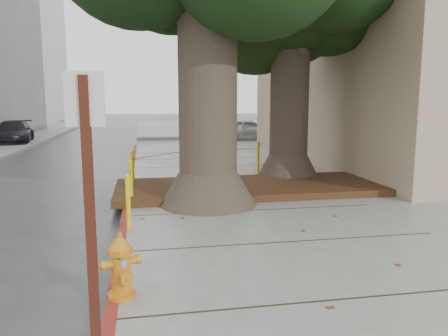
# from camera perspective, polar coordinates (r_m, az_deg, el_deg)

# --- Properties ---
(ground) EXTENTS (140.00, 140.00, 0.00)m
(ground) POSITION_cam_1_polar(r_m,az_deg,el_deg) (6.83, 3.90, -11.05)
(ground) COLOR #28282B
(ground) RESTS_ON ground
(sidewalk_far) EXTENTS (16.00, 20.00, 0.15)m
(sidewalk_far) POSITION_cam_1_polar(r_m,az_deg,el_deg) (37.07, 1.36, 5.38)
(sidewalk_far) COLOR slate
(sidewalk_far) RESTS_ON ground
(curb_red) EXTENTS (0.14, 26.00, 0.16)m
(curb_red) POSITION_cam_1_polar(r_m,az_deg,el_deg) (9.01, -12.68, -5.82)
(curb_red) COLOR maroon
(curb_red) RESTS_ON ground
(planter_bed) EXTENTS (6.40, 2.60, 0.16)m
(planter_bed) POSITION_cam_1_polar(r_m,az_deg,el_deg) (10.63, 3.40, -2.51)
(planter_bed) COLOR black
(planter_bed) RESTS_ON sidewalk_main
(building_side_white) EXTENTS (10.00, 10.00, 9.00)m
(building_side_white) POSITION_cam_1_polar(r_m,az_deg,el_deg) (36.78, 18.53, 11.80)
(building_side_white) COLOR silver
(building_side_white) RESTS_ON ground
(building_side_grey) EXTENTS (12.00, 14.00, 12.00)m
(building_side_grey) POSITION_cam_1_polar(r_m,az_deg,el_deg) (45.07, 21.70, 12.93)
(building_side_grey) COLOR slate
(building_side_grey) RESTS_ON ground
(bollard_ring) EXTENTS (3.79, 5.39, 0.95)m
(bollard_ring) POSITION_cam_1_polar(r_m,az_deg,el_deg) (10.74, -6.39, -0.08)
(bollard_ring) COLOR yellow
(bollard_ring) RESTS_ON sidewalk_main
(fire_hydrant) EXTENTS (0.40, 0.40, 0.74)m
(fire_hydrant) POSITION_cam_1_polar(r_m,az_deg,el_deg) (5.05, -13.30, -12.42)
(fire_hydrant) COLOR orange
(fire_hydrant) RESTS_ON sidewalk_main
(signpost) EXTENTS (0.23, 0.06, 2.34)m
(signpost) POSITION_cam_1_polar(r_m,az_deg,el_deg) (2.84, -16.95, -8.90)
(signpost) COLOR #471911
(signpost) RESTS_ON sidewalk_main
(car_silver) EXTENTS (3.95, 1.68, 1.33)m
(car_silver) POSITION_cam_1_polar(r_m,az_deg,el_deg) (24.11, 3.13, 4.90)
(car_silver) COLOR #B5B5BA
(car_silver) RESTS_ON ground
(car_red) EXTENTS (4.20, 1.56, 1.37)m
(car_red) POSITION_cam_1_polar(r_m,az_deg,el_deg) (29.05, 17.98, 5.20)
(car_red) COLOR maroon
(car_red) RESTS_ON ground
(car_dark) EXTENTS (2.27, 4.47, 1.24)m
(car_dark) POSITION_cam_1_polar(r_m,az_deg,el_deg) (25.60, -25.82, 4.17)
(car_dark) COLOR black
(car_dark) RESTS_ON ground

